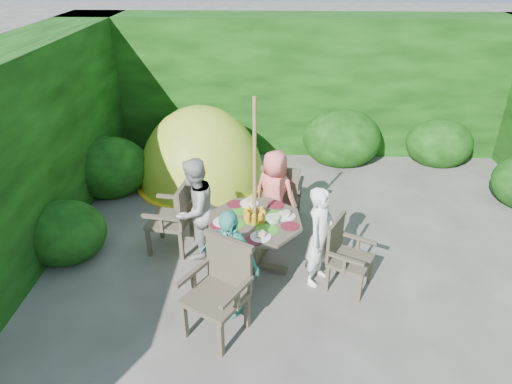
{
  "coord_description": "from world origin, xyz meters",
  "views": [
    {
      "loc": [
        -0.67,
        -4.62,
        3.59
      ],
      "look_at": [
        -0.88,
        0.42,
        0.85
      ],
      "focal_mm": 32.0,
      "sensor_mm": 36.0,
      "label": 1
    }
  ],
  "objects_px": {
    "garden_chair_front": "(220,287)",
    "child_back": "(275,194)",
    "patio_table": "(255,227)",
    "garden_chair_back": "(281,193)",
    "parasol_pole": "(255,190)",
    "child_front": "(229,262)",
    "child_left": "(195,209)",
    "dome_tent": "(202,180)",
    "garden_chair_left": "(175,216)",
    "garden_chair_right": "(345,254)",
    "child_right": "(320,237)"
  },
  "relations": [
    {
      "from": "child_left",
      "to": "child_front",
      "type": "xyz_separation_m",
      "value": [
        0.53,
        -1.0,
        -0.04
      ]
    },
    {
      "from": "garden_chair_front",
      "to": "garden_chair_left",
      "type": "bearing_deg",
      "value": 148.45
    },
    {
      "from": "parasol_pole",
      "to": "dome_tent",
      "type": "bearing_deg",
      "value": 113.14
    },
    {
      "from": "parasol_pole",
      "to": "child_back",
      "type": "distance_m",
      "value": 0.93
    },
    {
      "from": "patio_table",
      "to": "garden_chair_back",
      "type": "relative_size",
      "value": 1.61
    },
    {
      "from": "garden_chair_right",
      "to": "garden_chair_left",
      "type": "bearing_deg",
      "value": 100.35
    },
    {
      "from": "garden_chair_back",
      "to": "child_back",
      "type": "distance_m",
      "value": 0.33
    },
    {
      "from": "child_left",
      "to": "child_back",
      "type": "xyz_separation_m",
      "value": [
        1.0,
        0.53,
        -0.05
      ]
    },
    {
      "from": "garden_chair_front",
      "to": "child_back",
      "type": "bearing_deg",
      "value": 103.82
    },
    {
      "from": "child_left",
      "to": "dome_tent",
      "type": "xyz_separation_m",
      "value": [
        -0.25,
        2.13,
        -0.68
      ]
    },
    {
      "from": "garden_chair_left",
      "to": "dome_tent",
      "type": "xyz_separation_m",
      "value": [
        0.03,
        2.03,
        -0.51
      ]
    },
    {
      "from": "garden_chair_front",
      "to": "child_front",
      "type": "height_order",
      "value": "child_front"
    },
    {
      "from": "parasol_pole",
      "to": "garden_chair_left",
      "type": "relative_size",
      "value": 2.3
    },
    {
      "from": "parasol_pole",
      "to": "patio_table",
      "type": "bearing_deg",
      "value": -4.45
    },
    {
      "from": "garden_chair_left",
      "to": "child_back",
      "type": "relative_size",
      "value": 0.76
    },
    {
      "from": "dome_tent",
      "to": "garden_chair_front",
      "type": "bearing_deg",
      "value": -67.76
    },
    {
      "from": "child_front",
      "to": "dome_tent",
      "type": "height_order",
      "value": "dome_tent"
    },
    {
      "from": "child_back",
      "to": "child_right",
      "type": "bearing_deg",
      "value": 146.49
    },
    {
      "from": "parasol_pole",
      "to": "child_right",
      "type": "relative_size",
      "value": 1.76
    },
    {
      "from": "garden_chair_left",
      "to": "garden_chair_right",
      "type": "bearing_deg",
      "value": 80.96
    },
    {
      "from": "patio_table",
      "to": "dome_tent",
      "type": "relative_size",
      "value": 0.57
    },
    {
      "from": "child_right",
      "to": "child_front",
      "type": "height_order",
      "value": "child_front"
    },
    {
      "from": "garden_chair_right",
      "to": "garden_chair_back",
      "type": "bearing_deg",
      "value": 55.64
    },
    {
      "from": "child_left",
      "to": "dome_tent",
      "type": "height_order",
      "value": "child_left"
    },
    {
      "from": "garden_chair_front",
      "to": "dome_tent",
      "type": "relative_size",
      "value": 0.38
    },
    {
      "from": "garden_chair_front",
      "to": "child_left",
      "type": "distance_m",
      "value": 1.37
    },
    {
      "from": "garden_chair_front",
      "to": "child_front",
      "type": "distance_m",
      "value": 0.31
    },
    {
      "from": "garden_chair_right",
      "to": "child_back",
      "type": "relative_size",
      "value": 0.67
    },
    {
      "from": "garden_chair_left",
      "to": "child_right",
      "type": "bearing_deg",
      "value": 80.56
    },
    {
      "from": "parasol_pole",
      "to": "child_front",
      "type": "height_order",
      "value": "parasol_pole"
    },
    {
      "from": "garden_chair_right",
      "to": "garden_chair_back",
      "type": "relative_size",
      "value": 0.91
    },
    {
      "from": "garden_chair_back",
      "to": "child_front",
      "type": "relative_size",
      "value": 0.73
    },
    {
      "from": "garden_chair_left",
      "to": "child_left",
      "type": "bearing_deg",
      "value": 78.39
    },
    {
      "from": "garden_chair_front",
      "to": "child_front",
      "type": "bearing_deg",
      "value": 107.14
    },
    {
      "from": "garden_chair_right",
      "to": "child_right",
      "type": "relative_size",
      "value": 0.67
    },
    {
      "from": "patio_table",
      "to": "garden_chair_right",
      "type": "distance_m",
      "value": 1.11
    },
    {
      "from": "parasol_pole",
      "to": "child_back",
      "type": "bearing_deg",
      "value": 72.74
    },
    {
      "from": "garden_chair_back",
      "to": "garden_chair_front",
      "type": "distance_m",
      "value": 2.19
    },
    {
      "from": "child_left",
      "to": "garden_chair_front",
      "type": "bearing_deg",
      "value": 44.46
    },
    {
      "from": "garden_chair_left",
      "to": "garden_chair_back",
      "type": "bearing_deg",
      "value": 125.42
    },
    {
      "from": "dome_tent",
      "to": "garden_chair_back",
      "type": "bearing_deg",
      "value": -33.89
    },
    {
      "from": "parasol_pole",
      "to": "child_back",
      "type": "xyz_separation_m",
      "value": [
        0.24,
        0.76,
        -0.47
      ]
    },
    {
      "from": "garden_chair_back",
      "to": "child_front",
      "type": "xyz_separation_m",
      "value": [
        -0.57,
        -1.81,
        0.14
      ]
    },
    {
      "from": "garden_chair_back",
      "to": "garden_chair_left",
      "type": "bearing_deg",
      "value": 37.26
    },
    {
      "from": "child_right",
      "to": "child_front",
      "type": "xyz_separation_m",
      "value": [
        -1.0,
        -0.53,
        0.01
      ]
    },
    {
      "from": "garden_chair_left",
      "to": "child_front",
      "type": "bearing_deg",
      "value": 44.39
    },
    {
      "from": "parasol_pole",
      "to": "garden_chair_back",
      "type": "height_order",
      "value": "parasol_pole"
    },
    {
      "from": "child_left",
      "to": "dome_tent",
      "type": "distance_m",
      "value": 2.25
    },
    {
      "from": "garden_chair_front",
      "to": "child_back",
      "type": "height_order",
      "value": "child_back"
    },
    {
      "from": "parasol_pole",
      "to": "garden_chair_back",
      "type": "bearing_deg",
      "value": 72.21
    }
  ]
}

